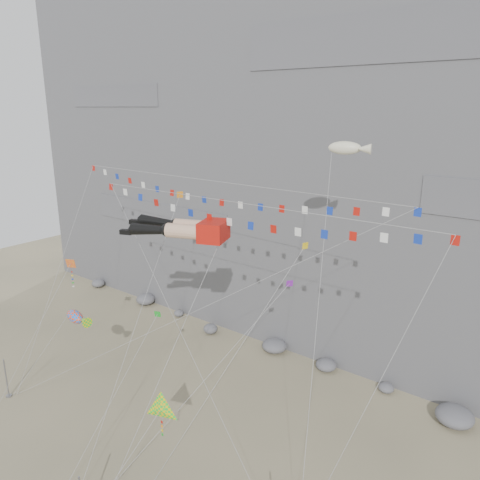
{
  "coord_description": "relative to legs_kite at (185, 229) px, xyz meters",
  "views": [
    {
      "loc": [
        23.9,
        -20.16,
        24.66
      ],
      "look_at": [
        1.57,
        9.0,
        14.23
      ],
      "focal_mm": 35.0,
      "sensor_mm": 36.0,
      "label": 1
    }
  ],
  "objects": [
    {
      "name": "flag_banner_upper",
      "position": [
        -1.63,
        5.0,
        2.72
      ],
      "size": [
        33.2,
        12.58,
        25.89
      ],
      "color": "#B5130B",
      "rests_on": "ground"
    },
    {
      "name": "small_kite_d",
      "position": [
        8.1,
        2.79,
        -0.95
      ],
      "size": [
        5.4,
        12.48,
        20.21
      ],
      "color": "yellow",
      "rests_on": "ground"
    },
    {
      "name": "ground",
      "position": [
        -0.76,
        -3.47,
        -16.18
      ],
      "size": [
        120.0,
        120.0,
        0.0
      ],
      "primitive_type": "plane",
      "color": "gray",
      "rests_on": "ground"
    },
    {
      "name": "talus_boulders",
      "position": [
        -0.76,
        13.53,
        -15.58
      ],
      "size": [
        60.0,
        3.0,
        1.2
      ],
      "primitive_type": null,
      "color": "slate",
      "rests_on": "ground"
    },
    {
      "name": "small_kite_a",
      "position": [
        -4.47,
        3.9,
        1.04
      ],
      "size": [
        4.68,
        15.13,
        23.09
      ],
      "color": "orange",
      "rests_on": "ground"
    },
    {
      "name": "small_kite_c",
      "position": [
        -2.21,
        -1.23,
        -7.14
      ],
      "size": [
        1.2,
        10.18,
        13.27
      ],
      "color": "#179B22",
      "rests_on": "ground"
    },
    {
      "name": "legs_kite",
      "position": [
        0.0,
        0.0,
        0.0
      ],
      "size": [
        8.2,
        13.71,
        20.24
      ],
      "rotation": [
        0.0,
        0.0,
        0.36
      ],
      "color": "#B5130B",
      "rests_on": "ground"
    },
    {
      "name": "fish_windsock",
      "position": [
        -9.84,
        -3.46,
        -8.48
      ],
      "size": [
        6.86,
        4.65,
        9.89
      ],
      "color": "#ED3D0C",
      "rests_on": "ground"
    },
    {
      "name": "cliff",
      "position": [
        -0.76,
        28.53,
        8.82
      ],
      "size": [
        80.0,
        28.0,
        50.0
      ],
      "primitive_type": "cube",
      "color": "slate",
      "rests_on": "ground"
    },
    {
      "name": "flag_banner_lower",
      "position": [
        4.09,
        1.23,
        2.19
      ],
      "size": [
        27.68,
        7.19,
        21.49
      ],
      "color": "#B5130B",
      "rests_on": "ground"
    },
    {
      "name": "delta_kite",
      "position": [
        3.73,
        -6.52,
        -9.86
      ],
      "size": [
        3.13,
        5.9,
        8.57
      ],
      "color": "#EBB80C",
      "rests_on": "ground"
    },
    {
      "name": "small_kite_b",
      "position": [
        6.94,
        2.84,
        -3.82
      ],
      "size": [
        6.82,
        13.43,
        19.0
      ],
      "color": "purple",
      "rests_on": "ground"
    },
    {
      "name": "anchor_pole_left",
      "position": [
        -15.02,
        -7.49,
        -14.33
      ],
      "size": [
        0.12,
        0.12,
        3.7
      ],
      "primitive_type": "cylinder",
      "color": "gray",
      "rests_on": "ground"
    },
    {
      "name": "blimp_windsock",
      "position": [
        8.95,
        6.81,
        5.71
      ],
      "size": [
        5.82,
        12.66,
        25.09
      ],
      "color": "beige",
      "rests_on": "ground"
    },
    {
      "name": "harlequin_kite",
      "position": [
        -12.02,
        -2.02,
        -4.65
      ],
      "size": [
        3.58,
        7.47,
        13.52
      ],
      "color": "red",
      "rests_on": "ground"
    }
  ]
}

